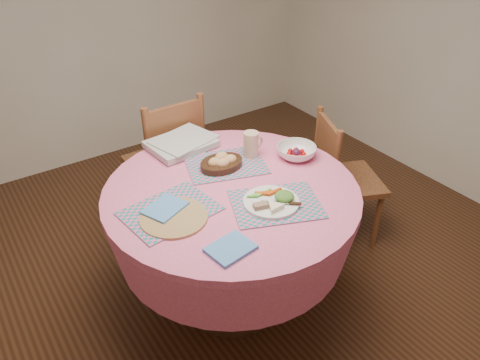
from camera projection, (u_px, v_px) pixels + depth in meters
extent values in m
plane|color=#331C0F|center=(233.00, 298.00, 2.65)|extent=(4.00, 4.00, 0.00)
cylinder|color=pink|center=(231.00, 192.00, 2.26)|extent=(1.24, 1.24, 0.04)
cone|color=pink|center=(232.00, 220.00, 2.35)|extent=(1.24, 1.24, 0.30)
cylinder|color=black|center=(232.00, 269.00, 2.53)|extent=(0.14, 0.14, 0.44)
cylinder|color=black|center=(233.00, 294.00, 2.64)|extent=(0.56, 0.56, 0.06)
cube|color=brown|center=(349.00, 181.00, 2.94)|extent=(0.50, 0.51, 0.04)
cylinder|color=brown|center=(377.00, 219.00, 2.94)|extent=(0.05, 0.05, 0.40)
cylinder|color=brown|center=(357.00, 191.00, 3.20)|extent=(0.05, 0.05, 0.40)
cylinder|color=brown|center=(331.00, 225.00, 2.89)|extent=(0.05, 0.05, 0.40)
cylinder|color=brown|center=(314.00, 196.00, 3.15)|extent=(0.05, 0.05, 0.40)
cylinder|color=brown|center=(336.00, 166.00, 2.65)|extent=(0.05, 0.05, 0.45)
cylinder|color=brown|center=(317.00, 140.00, 2.92)|extent=(0.05, 0.05, 0.45)
cube|color=brown|center=(328.00, 139.00, 2.74)|extent=(0.15, 0.31, 0.22)
cube|color=brown|center=(165.00, 162.00, 3.05)|extent=(0.44, 0.42, 0.04)
cylinder|color=brown|center=(179.00, 172.00, 3.37)|extent=(0.04, 0.04, 0.45)
cylinder|color=brown|center=(133.00, 188.00, 3.20)|extent=(0.04, 0.04, 0.45)
cylinder|color=brown|center=(203.00, 193.00, 3.14)|extent=(0.04, 0.04, 0.45)
cylinder|color=brown|center=(155.00, 212.00, 2.97)|extent=(0.04, 0.04, 0.45)
cylinder|color=brown|center=(202.00, 132.00, 2.87)|extent=(0.04, 0.04, 0.50)
cylinder|color=brown|center=(148.00, 148.00, 2.69)|extent=(0.04, 0.04, 0.50)
cube|color=brown|center=(175.00, 124.00, 2.73)|extent=(0.36, 0.03, 0.24)
cube|color=#17817C|center=(276.00, 204.00, 2.13)|extent=(0.48, 0.43, 0.01)
cube|color=#17817C|center=(170.00, 211.00, 2.09)|extent=(0.43, 0.35, 0.01)
cube|color=#17817C|center=(226.00, 164.00, 2.43)|extent=(0.47, 0.41, 0.01)
cylinder|color=#A27846|center=(174.00, 217.00, 2.05)|extent=(0.30, 0.30, 0.01)
cube|color=#4F88CB|center=(231.00, 248.00, 1.87)|extent=(0.20, 0.16, 0.01)
cube|color=#4F88CB|center=(165.00, 208.00, 2.09)|extent=(0.22, 0.20, 0.01)
cylinder|color=white|center=(271.00, 202.00, 2.13)|extent=(0.26, 0.26, 0.01)
ellipsoid|color=#1E4D1A|center=(283.00, 194.00, 2.14)|extent=(0.11, 0.11, 0.04)
cylinder|color=#F5E9C4|center=(278.00, 206.00, 2.07)|extent=(0.10, 0.10, 0.02)
cube|color=brown|center=(264.00, 207.00, 2.07)|extent=(0.07, 0.05, 0.02)
cube|color=silver|center=(279.00, 202.00, 2.11)|extent=(0.12, 0.11, 0.00)
cylinder|color=black|center=(221.00, 164.00, 2.39)|extent=(0.23, 0.23, 0.03)
ellipsoid|color=tan|center=(215.00, 160.00, 2.36)|extent=(0.07, 0.06, 0.05)
ellipsoid|color=tan|center=(221.00, 154.00, 2.40)|extent=(0.07, 0.06, 0.05)
ellipsoid|color=tan|center=(230.00, 157.00, 2.38)|extent=(0.07, 0.06, 0.05)
ellipsoid|color=tan|center=(223.00, 161.00, 2.35)|extent=(0.07, 0.06, 0.05)
cylinder|color=#D0AE8F|center=(251.00, 144.00, 2.47)|extent=(0.08, 0.08, 0.14)
torus|color=#D0AE8F|center=(258.00, 142.00, 2.49)|extent=(0.07, 0.01, 0.07)
imported|color=white|center=(296.00, 152.00, 2.48)|extent=(0.25, 0.25, 0.07)
sphere|color=#BB0909|center=(302.00, 151.00, 2.50)|extent=(0.03, 0.03, 0.03)
sphere|color=#BB0909|center=(296.00, 150.00, 2.52)|extent=(0.03, 0.03, 0.03)
sphere|color=#BB0909|center=(290.00, 151.00, 2.51)|extent=(0.03, 0.03, 0.03)
sphere|color=#BB0909|center=(289.00, 154.00, 2.48)|extent=(0.03, 0.03, 0.03)
sphere|color=#BB0909|center=(293.00, 157.00, 2.46)|extent=(0.03, 0.03, 0.03)
sphere|color=#BB0909|center=(300.00, 157.00, 2.45)|extent=(0.03, 0.03, 0.03)
sphere|color=#BB0909|center=(304.00, 154.00, 2.48)|extent=(0.03, 0.03, 0.03)
sphere|color=#41122F|center=(296.00, 153.00, 2.48)|extent=(0.05, 0.05, 0.05)
cube|color=silver|center=(181.00, 144.00, 2.57)|extent=(0.36, 0.30, 0.03)
cube|color=silver|center=(184.00, 139.00, 2.57)|extent=(0.37, 0.32, 0.01)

